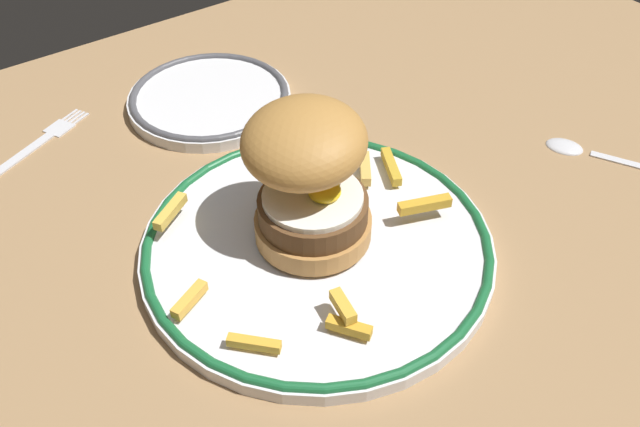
{
  "coord_description": "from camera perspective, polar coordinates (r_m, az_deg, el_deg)",
  "views": [
    {
      "loc": [
        -20.63,
        -31.35,
        40.08
      ],
      "look_at": [
        1.8,
        -0.37,
        4.6
      ],
      "focal_mm": 37.78,
      "sensor_mm": 36.0,
      "label": 1
    }
  ],
  "objects": [
    {
      "name": "side_plate",
      "position": [
        0.73,
        -9.33,
        9.64
      ],
      "size": [
        17.09,
        17.09,
        1.6
      ],
      "color": "silver",
      "rests_on": "ground_plane"
    },
    {
      "name": "fork",
      "position": [
        0.72,
        -23.04,
        5.35
      ],
      "size": [
        13.54,
        7.57,
        0.36
      ],
      "color": "silver",
      "rests_on": "ground_plane"
    },
    {
      "name": "ground_plane",
      "position": [
        0.56,
        -1.71,
        -5.45
      ],
      "size": [
        126.1,
        89.0,
        4.0
      ],
      "primitive_type": "cube",
      "color": "#99754D"
    },
    {
      "name": "spoon",
      "position": [
        0.7,
        21.23,
        5.17
      ],
      "size": [
        7.76,
        12.53,
        0.9
      ],
      "color": "silver",
      "rests_on": "ground_plane"
    },
    {
      "name": "fries_pile",
      "position": [
        0.56,
        -0.46,
        0.99
      ],
      "size": [
        25.18,
        23.56,
        1.96
      ],
      "color": "gold",
      "rests_on": "dinner_plate"
    },
    {
      "name": "dinner_plate",
      "position": [
        0.55,
        0.0,
        -2.89
      ],
      "size": [
        28.78,
        28.78,
        1.6
      ],
      "color": "silver",
      "rests_on": "ground_plane"
    },
    {
      "name": "burger",
      "position": [
        0.52,
        -1.02,
        3.28
      ],
      "size": [
        13.39,
        13.17,
        11.24
      ],
      "color": "#B77D40",
      "rests_on": "dinner_plate"
    }
  ]
}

